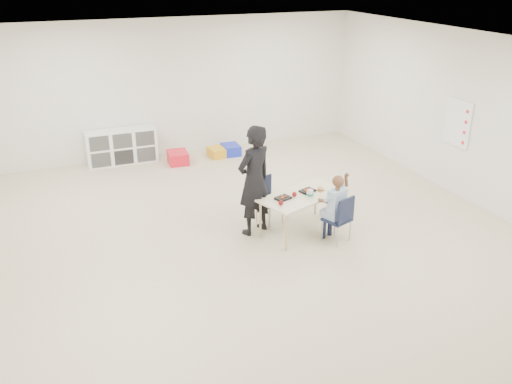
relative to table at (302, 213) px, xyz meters
name	(u,v)px	position (x,y,z in m)	size (l,w,h in m)	color
room	(256,154)	(-0.81, -0.16, 1.09)	(9.00, 9.02, 2.80)	beige
table	(302,213)	(0.00, 0.00, 0.00)	(1.48, 1.08, 0.61)	beige
chair_near	(337,218)	(0.33, -0.47, 0.06)	(0.35, 0.33, 0.73)	#111733
chair_far	(270,201)	(-0.33, 0.47, 0.06)	(0.35, 0.33, 0.73)	#111733
child	(338,205)	(0.33, -0.47, 0.27)	(0.49, 0.49, 1.15)	#A4C3DE
lunch_tray_near	(307,191)	(0.11, 0.07, 0.32)	(0.22, 0.16, 0.03)	black
lunch_tray_far	(283,198)	(-0.34, -0.04, 0.32)	(0.22, 0.16, 0.03)	black
milk_carton	(310,193)	(0.07, -0.10, 0.35)	(0.07, 0.07, 0.10)	white
bread_roll	(320,188)	(0.32, 0.04, 0.33)	(0.09, 0.09, 0.07)	tan
apple_near	(294,194)	(-0.15, -0.02, 0.34)	(0.07, 0.07, 0.07)	maroon
apple_far	(281,203)	(-0.47, -0.23, 0.34)	(0.07, 0.07, 0.07)	maroon
cubby_shelf	(122,146)	(-2.01, 4.12, 0.04)	(1.40, 0.40, 0.70)	white
rules_poster	(458,123)	(3.17, 0.44, 0.94)	(0.02, 0.60, 0.80)	white
adult	(254,181)	(-0.67, 0.26, 0.53)	(0.61, 0.40, 1.68)	black
bin_red	(178,157)	(-0.98, 3.67, -0.19)	(0.39, 0.50, 0.24)	red
bin_yellow	(217,152)	(-0.12, 3.74, -0.21)	(0.31, 0.40, 0.20)	gold
bin_blue	(231,150)	(0.21, 3.77, -0.20)	(0.34, 0.44, 0.22)	#1829BA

